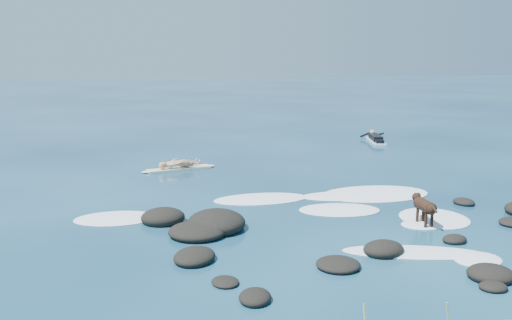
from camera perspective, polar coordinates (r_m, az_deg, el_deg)
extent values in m
plane|color=#0A2642|center=(15.40, 8.84, -5.87)|extent=(160.00, 160.00, 0.00)
ellipsoid|color=black|center=(11.83, 22.62, -11.64)|extent=(0.56, 0.50, 0.19)
ellipsoid|color=black|center=(13.01, 12.64, -8.73)|extent=(1.11, 1.01, 0.39)
ellipsoid|color=black|center=(13.97, -5.91, -7.13)|extent=(1.68, 1.64, 0.41)
ellipsoid|color=black|center=(12.08, 8.22, -10.32)|extent=(1.25, 1.25, 0.26)
ellipsoid|color=black|center=(12.30, 22.42, -10.52)|extent=(1.14, 1.10, 0.36)
ellipsoid|color=black|center=(17.75, 20.07, -3.97)|extent=(0.69, 0.80, 0.23)
ellipsoid|color=black|center=(14.23, 19.25, -7.53)|extent=(0.71, 0.63, 0.24)
ellipsoid|color=black|center=(15.14, -9.28, -5.69)|extent=(1.32, 1.25, 0.50)
ellipsoid|color=black|center=(10.49, -0.10, -13.57)|extent=(0.76, 0.84, 0.26)
ellipsoid|color=black|center=(11.21, -3.10, -12.08)|extent=(0.65, 0.71, 0.15)
ellipsoid|color=black|center=(12.39, -6.17, -9.60)|extent=(1.24, 1.33, 0.34)
ellipsoid|color=black|center=(14.45, -3.98, -6.27)|extent=(1.55, 1.71, 0.61)
ellipsoid|color=white|center=(16.01, 17.38, -5.57)|extent=(1.84, 2.04, 0.12)
ellipsoid|color=white|center=(18.21, 11.84, -3.32)|extent=(3.59, 2.29, 0.12)
ellipsoid|color=white|center=(16.22, 8.35, -4.96)|extent=(2.45, 1.68, 0.12)
ellipsoid|color=white|center=(15.71, -13.84, -5.70)|extent=(2.21, 1.42, 0.12)
ellipsoid|color=white|center=(17.81, 9.42, -3.55)|extent=(3.19, 1.35, 0.12)
ellipsoid|color=white|center=(13.26, 21.31, -9.26)|extent=(1.34, 1.23, 0.12)
ellipsoid|color=white|center=(13.26, 15.45, -8.90)|extent=(3.29, 1.65, 0.12)
ellipsoid|color=white|center=(17.21, 0.47, -3.92)|extent=(2.97, 1.56, 0.12)
ellipsoid|color=white|center=(15.33, 16.29, -6.24)|extent=(1.10, 0.90, 0.12)
cube|color=#F0E6C0|center=(21.57, -7.70, -0.88)|extent=(2.44, 1.17, 0.08)
ellipsoid|color=#F0E6C0|center=(21.97, -4.74, -0.60)|extent=(0.54, 0.40, 0.09)
ellipsoid|color=#F0E6C0|center=(21.22, -10.77, -1.16)|extent=(0.54, 0.40, 0.09)
imported|color=tan|center=(21.42, -7.76, 1.27)|extent=(0.52, 0.65, 1.56)
cube|color=white|center=(28.52, 11.86, 1.89)|extent=(0.99, 2.51, 0.09)
ellipsoid|color=white|center=(29.71, 11.41, 2.26)|extent=(0.39, 0.58, 0.09)
cube|color=black|center=(28.49, 11.88, 2.22)|extent=(0.71, 1.56, 0.25)
sphere|color=tan|center=(29.32, 11.56, 2.74)|extent=(0.30, 0.30, 0.26)
cylinder|color=black|center=(29.44, 10.90, 2.51)|extent=(0.62, 0.23, 0.28)
cylinder|color=black|center=(29.56, 12.09, 2.50)|extent=(0.57, 0.42, 0.28)
cube|color=black|center=(27.69, 12.20, 1.87)|extent=(0.48, 0.67, 0.16)
cylinder|color=black|center=(15.10, 16.56, -4.41)|extent=(0.33, 0.65, 0.31)
sphere|color=black|center=(15.34, 16.05, -4.15)|extent=(0.34, 0.34, 0.32)
sphere|color=black|center=(14.86, 17.09, -4.69)|extent=(0.30, 0.30, 0.29)
sphere|color=black|center=(15.47, 15.75, -3.58)|extent=(0.24, 0.24, 0.23)
cone|color=black|center=(15.59, 15.52, -3.52)|extent=(0.13, 0.15, 0.12)
cone|color=black|center=(15.41, 15.59, -3.27)|extent=(0.11, 0.08, 0.11)
cone|color=black|center=(15.47, 15.99, -3.24)|extent=(0.11, 0.08, 0.11)
cylinder|color=black|center=(15.33, 15.83, -5.43)|extent=(0.08, 0.08, 0.42)
cylinder|color=black|center=(15.41, 16.38, -5.38)|extent=(0.08, 0.08, 0.42)
cylinder|color=black|center=(14.96, 16.62, -5.88)|extent=(0.08, 0.08, 0.42)
cylinder|color=black|center=(15.04, 17.17, -5.82)|extent=(0.08, 0.08, 0.42)
cylinder|color=black|center=(14.72, 17.37, -4.63)|extent=(0.07, 0.30, 0.18)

